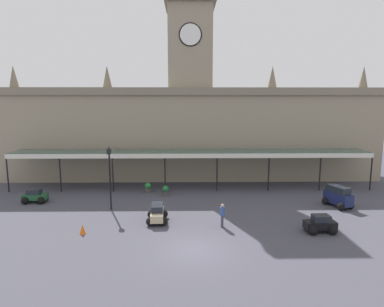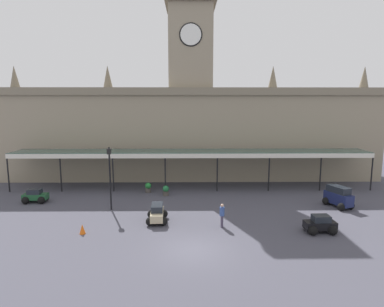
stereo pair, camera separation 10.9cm
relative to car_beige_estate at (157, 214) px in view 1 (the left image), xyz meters
The scene contains 12 objects.
ground_plane 5.39m from the car_beige_estate, 61.11° to the right, with size 140.00×140.00×0.00m, color #43424D.
station_building 16.44m from the car_beige_estate, 80.40° to the left, with size 42.27×6.90×20.17m.
entrance_canopy 10.46m from the car_beige_estate, 74.97° to the left, with size 35.91×3.26×3.83m.
car_beige_estate is the anchor object (origin of this frame).
car_navy_van 15.17m from the car_beige_estate, 12.34° to the left, with size 2.13×2.58×1.77m.
car_green_sedan 12.11m from the car_beige_estate, 156.44° to the left, with size 2.08×1.57×1.19m.
car_black_sedan 11.31m from the car_beige_estate, 10.96° to the right, with size 2.08×1.57×1.19m.
pedestrian_crossing_forecourt 4.77m from the car_beige_estate, 13.20° to the right, with size 0.34×0.39×1.67m.
victorian_lamppost 5.53m from the car_beige_estate, 145.35° to the left, with size 0.30×0.30×5.16m.
traffic_cone 5.23m from the car_beige_estate, 155.32° to the right, with size 0.40×0.40×0.66m, color orange.
planter_by_canopy 6.81m from the car_beige_estate, 88.54° to the left, with size 0.60×0.60×0.96m.
planter_near_kerb 8.13m from the car_beige_estate, 101.50° to the left, with size 0.60×0.60×0.96m.
Camera 1 is at (-0.44, -17.93, 8.53)m, focal length 30.17 mm.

